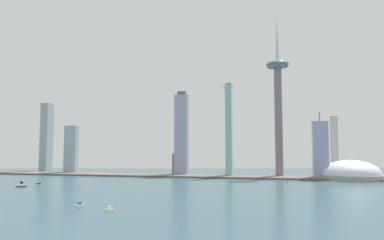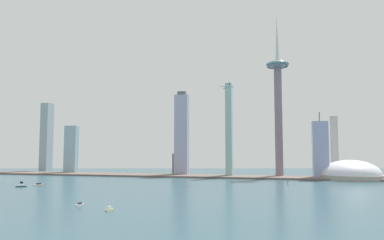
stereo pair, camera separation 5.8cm
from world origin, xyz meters
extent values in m
cube|color=#665850|center=(0.00, 477.33, 1.54)|extent=(804.44, 67.28, 3.09)
cylinder|color=gray|center=(198.80, 507.86, 107.06)|extent=(14.34, 14.34, 214.13)
ellipsoid|color=gray|center=(198.80, 507.86, 214.13)|extent=(43.83, 43.83, 11.88)
torus|color=gray|center=(198.80, 507.86, 209.97)|extent=(39.63, 39.63, 2.38)
cone|color=silver|center=(198.80, 507.86, 265.44)|extent=(7.17, 7.17, 90.74)
cylinder|color=#9C9387|center=(317.66, 480.20, 4.16)|extent=(104.54, 104.54, 8.32)
ellipsoid|color=silver|center=(317.66, 480.20, 8.32)|extent=(99.31, 99.31, 50.34)
cube|color=beige|center=(305.99, 579.27, 59.10)|extent=(12.97, 14.27, 118.20)
cube|color=slate|center=(-6.57, 545.07, 21.57)|extent=(27.95, 15.55, 43.14)
cube|color=#A1A3C2|center=(8.88, 506.21, 80.69)|extent=(26.96, 16.89, 161.39)
cube|color=#566160|center=(8.88, 506.21, 164.93)|extent=(16.18, 10.13, 7.08)
cube|color=#94BBB7|center=(107.00, 491.75, 88.85)|extent=(12.12, 20.81, 177.70)
cube|color=#979FC8|center=(269.54, 480.67, 50.29)|extent=(26.36, 27.74, 100.58)
cylinder|color=#4C4C51|center=(269.54, 480.67, 108.92)|extent=(1.60, 1.60, 16.68)
cube|color=#92AEBD|center=(-239.10, 504.91, 51.46)|extent=(27.81, 13.63, 102.92)
cube|color=#95A6AE|center=(-328.97, 543.30, 79.75)|extent=(19.56, 24.37, 159.49)
cube|color=white|center=(26.81, 102.36, 0.84)|extent=(4.82, 9.18, 1.68)
cube|color=#2C3849|center=(26.81, 102.36, 2.45)|extent=(2.80, 4.21, 1.53)
cube|color=beige|center=(-134.67, 260.51, 0.77)|extent=(10.76, 14.93, 1.54)
cube|color=#2E2C4D|center=(-134.67, 260.51, 2.45)|extent=(5.66, 7.08, 1.84)
cylinder|color=silver|center=(-134.67, 260.51, 5.61)|extent=(0.24, 0.24, 4.48)
cube|color=black|center=(-184.40, 286.27, 1.10)|extent=(10.13, 10.07, 2.20)
cube|color=beige|center=(-184.40, 286.27, 3.09)|extent=(5.07, 5.05, 1.79)
cylinder|color=silver|center=(-184.40, 286.27, 6.98)|extent=(0.24, 0.24, 5.99)
cube|color=white|center=(211.93, 367.94, 1.13)|extent=(2.80, 9.03, 2.25)
cube|color=#2E303E|center=(211.93, 367.94, 3.17)|extent=(1.83, 4.01, 1.84)
cylinder|color=silver|center=(211.93, 367.94, 6.35)|extent=(0.24, 0.24, 4.51)
cube|color=beige|center=(65.31, 83.96, 0.96)|extent=(4.58, 8.35, 1.91)
cube|color=silver|center=(65.31, 83.96, 2.94)|extent=(2.72, 3.84, 2.05)
cylinder|color=silver|center=(65.31, 83.96, 5.52)|extent=(0.24, 0.24, 3.11)
cube|color=#0E2B31|center=(-142.62, 234.22, 0.62)|extent=(13.39, 11.89, 1.24)
cube|color=silver|center=(-142.62, 234.22, 2.31)|extent=(6.59, 6.11, 2.13)
cylinder|color=#ABB6C8|center=(118.88, 385.92, 152.66)|extent=(14.82, 21.50, 2.41)
sphere|color=#ABB6C8|center=(112.49, 396.03, 152.66)|extent=(2.41, 2.41, 2.41)
cube|color=#ABB6C8|center=(118.88, 385.92, 153.74)|extent=(23.51, 16.22, 0.50)
cube|color=#ABB6C8|center=(124.25, 377.43, 153.02)|extent=(8.73, 6.47, 0.40)
cube|color=#2D333D|center=(124.25, 377.43, 156.36)|extent=(1.42, 1.85, 5.00)
camera|label=1|loc=(206.25, -196.49, 50.49)|focal=34.03mm
camera|label=2|loc=(206.31, -196.48, 50.49)|focal=34.03mm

